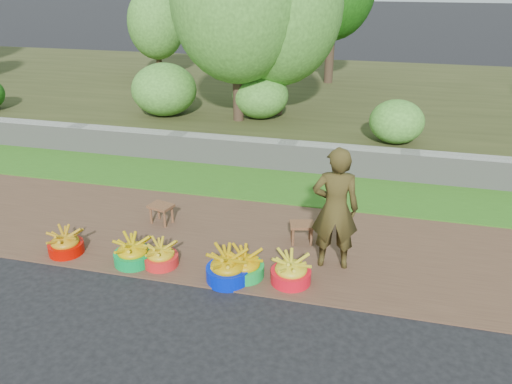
% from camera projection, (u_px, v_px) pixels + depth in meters
% --- Properties ---
extents(ground_plane, '(120.00, 120.00, 0.00)m').
position_uv_depth(ground_plane, '(223.00, 291.00, 5.99)').
color(ground_plane, black).
rests_on(ground_plane, ground).
extents(dirt_shoulder, '(80.00, 2.50, 0.02)m').
position_uv_depth(dirt_shoulder, '(250.00, 240.00, 7.09)').
color(dirt_shoulder, '#4F3626').
rests_on(dirt_shoulder, ground).
extents(grass_verge, '(80.00, 1.50, 0.04)m').
position_uv_depth(grass_verge, '(278.00, 185.00, 8.86)').
color(grass_verge, '#306A1A').
rests_on(grass_verge, ground).
extents(retaining_wall, '(80.00, 0.35, 0.55)m').
position_uv_depth(retaining_wall, '(288.00, 156.00, 9.51)').
color(retaining_wall, gray).
rests_on(retaining_wall, ground).
extents(earth_bank, '(80.00, 10.00, 0.50)m').
position_uv_depth(earth_bank, '(321.00, 98.00, 13.85)').
color(earth_bank, '#373B1B').
rests_on(earth_bank, ground).
extents(vegetation, '(36.09, 7.45, 4.76)m').
position_uv_depth(vegetation, '(409.00, 7.00, 10.49)').
color(vegetation, '#37291C').
rests_on(vegetation, earth_bank).
extents(basin_a, '(0.47, 0.47, 0.35)m').
position_uv_depth(basin_a, '(66.00, 244.00, 6.71)').
color(basin_a, '#B20800').
rests_on(basin_a, ground).
extents(basin_b, '(0.50, 0.50, 0.37)m').
position_uv_depth(basin_b, '(133.00, 253.00, 6.48)').
color(basin_b, '#028D38').
rests_on(basin_b, ground).
extents(basin_c, '(0.45, 0.45, 0.33)m').
position_uv_depth(basin_c, '(161.00, 256.00, 6.44)').
color(basin_c, red).
rests_on(basin_c, ground).
extents(basin_d, '(0.54, 0.54, 0.40)m').
position_uv_depth(basin_d, '(228.00, 268.00, 6.13)').
color(basin_d, '#0019BD').
rests_on(basin_d, ground).
extents(basin_e, '(0.49, 0.49, 0.36)m').
position_uv_depth(basin_e, '(245.00, 266.00, 6.20)').
color(basin_e, '#109937').
rests_on(basin_e, ground).
extents(basin_f, '(0.50, 0.50, 0.37)m').
position_uv_depth(basin_f, '(291.00, 271.00, 6.08)').
color(basin_f, red).
rests_on(basin_f, ground).
extents(stool_left, '(0.40, 0.34, 0.30)m').
position_uv_depth(stool_left, '(161.00, 209.00, 7.46)').
color(stool_left, brown).
rests_on(stool_left, dirt_shoulder).
extents(stool_right, '(0.38, 0.33, 0.29)m').
position_uv_depth(stool_right, '(302.00, 227.00, 6.93)').
color(stool_right, brown).
rests_on(stool_right, dirt_shoulder).
extents(vendor_woman, '(0.63, 0.45, 1.61)m').
position_uv_depth(vendor_woman, '(335.00, 209.00, 6.17)').
color(vendor_woman, black).
rests_on(vendor_woman, dirt_shoulder).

